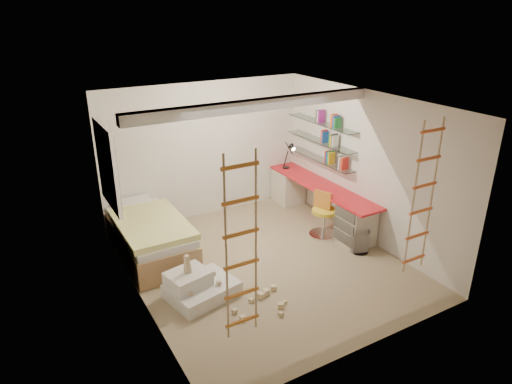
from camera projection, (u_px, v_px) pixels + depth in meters
floor at (265, 264)px, 7.34m from camera, size 4.50×4.50×0.00m
ceiling_beam at (256, 105)px, 6.62m from camera, size 4.00×0.18×0.16m
window_frame at (107, 167)px, 7.05m from camera, size 0.06×1.15×1.35m
window_blind at (110, 166)px, 7.07m from camera, size 0.02×1.00×1.20m
rope_ladder_left at (241, 249)px, 4.74m from camera, size 0.41×0.04×2.13m
rope_ladder_right at (423, 198)px, 5.98m from camera, size 0.41×0.04×2.13m
waste_bin at (360, 241)px, 7.65m from camera, size 0.31×0.31×0.39m
desk at (320, 201)px, 8.67m from camera, size 0.56×2.80×0.75m
shelves at (321, 141)px, 8.54m from camera, size 0.25×1.80×0.71m
bed at (150, 236)px, 7.52m from camera, size 1.02×2.00×0.69m
task_lamp at (291, 152)px, 9.14m from camera, size 0.14×0.36×0.57m
swivel_chair at (323, 220)px, 8.12m from camera, size 0.66×0.66×0.84m
play_platform at (198, 287)px, 6.47m from camera, size 1.05×0.90×0.41m
toy_blocks at (237, 290)px, 6.34m from camera, size 1.27×1.13×0.68m
books at (321, 137)px, 8.50m from camera, size 0.14×0.64×0.92m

